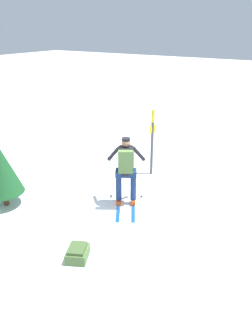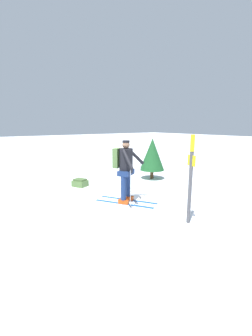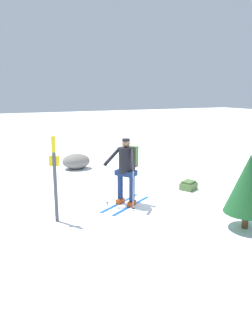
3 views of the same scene
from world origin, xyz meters
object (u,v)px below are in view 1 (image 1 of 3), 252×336
Objects in this scene: trail_marker at (152,137)px; pine_tree at (1,168)px; dropped_backpack at (78,253)px; skier at (126,167)px.

trail_marker reaches higher than pine_tree.
dropped_backpack is 3.16m from pine_tree.
skier is 3.11m from pine_tree.
trail_marker reaches higher than skier.
pine_tree is (-0.66, -2.96, 0.89)m from dropped_backpack.
skier is 2.94× the size of dropped_backpack.
trail_marker is at bearing -170.36° from skier.
dropped_backpack is (2.34, 0.34, -0.93)m from skier.
trail_marker reaches higher than dropped_backpack.
pine_tree is at bearing -31.66° from trail_marker.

